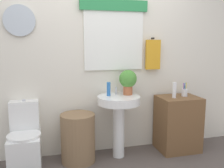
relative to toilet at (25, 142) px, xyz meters
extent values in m
cube|color=silver|center=(0.97, 0.26, 1.00)|extent=(4.40, 0.10, 2.60)
cube|color=white|center=(1.15, 0.20, 1.20)|extent=(0.79, 0.03, 0.77)
cube|color=#2D894C|center=(1.15, 0.18, 1.65)|extent=(0.89, 0.04, 0.14)
cylinder|color=silver|center=(0.00, 0.19, 1.43)|extent=(0.37, 0.03, 0.37)
cylinder|color=black|center=(1.70, 0.18, 1.24)|extent=(0.02, 0.06, 0.02)
cube|color=gold|center=(1.70, 0.16, 1.02)|extent=(0.20, 0.05, 0.40)
cube|color=white|center=(0.00, -0.04, -0.10)|extent=(0.36, 0.50, 0.41)
cylinder|color=white|center=(0.00, -0.10, 0.12)|extent=(0.38, 0.38, 0.03)
cube|color=white|center=(0.00, 0.13, 0.29)|extent=(0.34, 0.18, 0.37)
cylinder|color=silver|center=(0.00, 0.13, 0.49)|extent=(0.04, 0.04, 0.02)
cylinder|color=#846647|center=(0.63, -0.04, 0.01)|extent=(0.42, 0.42, 0.61)
cylinder|color=white|center=(1.15, -0.04, 0.05)|extent=(0.15, 0.15, 0.71)
cylinder|color=white|center=(1.15, -0.04, 0.46)|extent=(0.54, 0.54, 0.10)
cylinder|color=silver|center=(1.15, 0.08, 0.56)|extent=(0.03, 0.03, 0.10)
cube|color=brown|center=(2.00, -0.04, 0.08)|extent=(0.54, 0.44, 0.75)
cylinder|color=#2D6BB7|center=(1.03, 0.01, 0.60)|extent=(0.05, 0.05, 0.18)
cylinder|color=#AD5B38|center=(1.29, 0.02, 0.57)|extent=(0.12, 0.12, 0.12)
sphere|color=#4C8E38|center=(1.29, 0.02, 0.72)|extent=(0.23, 0.23, 0.23)
cylinder|color=white|center=(1.91, -0.08, 0.56)|extent=(0.05, 0.05, 0.21)
cylinder|color=silver|center=(2.10, -0.02, 0.50)|extent=(0.08, 0.08, 0.10)
cylinder|color=yellow|center=(2.12, -0.02, 0.55)|extent=(0.01, 0.03, 0.18)
cylinder|color=green|center=(2.10, 0.00, 0.55)|extent=(0.04, 0.01, 0.18)
cylinder|color=purple|center=(2.08, -0.02, 0.55)|extent=(0.01, 0.02, 0.18)
cylinder|color=blue|center=(2.10, -0.03, 0.55)|extent=(0.03, 0.01, 0.18)
camera|label=1|loc=(0.29, -2.97, 1.18)|focal=39.57mm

